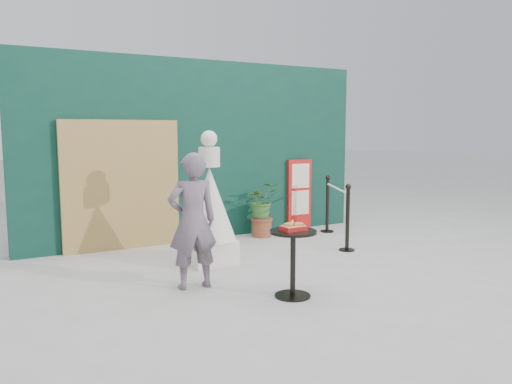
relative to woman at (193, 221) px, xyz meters
The scene contains 10 objects.
ground 1.54m from the woman, 27.13° to the right, with size 60.00×60.00×0.00m, color #ADAAA5.
back_wall 2.89m from the woman, 65.28° to the left, with size 6.00×0.30×3.00m, color #0A3127.
bamboo_fence 2.36m from the woman, 95.54° to the left, with size 1.80×0.08×2.00m, color tan.
woman is the anchor object (origin of this frame).
menu_board 3.87m from the woman, 37.43° to the left, with size 0.50×0.07×1.30m.
statue 1.10m from the woman, 55.84° to the left, with size 0.72×0.72×1.84m.
cafe_table 1.22m from the woman, 44.55° to the right, with size 0.52×0.52×0.75m.
food_basket 1.19m from the woman, 44.40° to the right, with size 0.26×0.19×0.11m.
planter 2.98m from the woman, 44.68° to the left, with size 0.56×0.48×0.95m.
stanchion_barrier 3.30m from the woman, 21.58° to the left, with size 0.84×1.54×1.03m.
Camera 1 is at (-3.29, -4.73, 1.84)m, focal length 35.00 mm.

